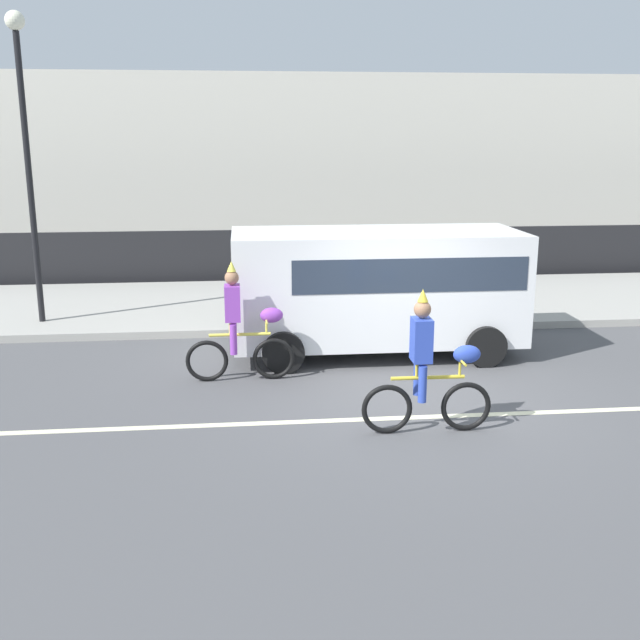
% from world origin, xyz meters
% --- Properties ---
extents(ground_plane, '(80.00, 80.00, 0.00)m').
position_xyz_m(ground_plane, '(0.00, 0.00, 0.00)').
color(ground_plane, '#4C4C4F').
extents(road_centre_line, '(36.00, 0.14, 0.01)m').
position_xyz_m(road_centre_line, '(0.00, -0.50, 0.00)').
color(road_centre_line, beige).
rests_on(road_centre_line, ground).
extents(sidewalk_curb, '(60.00, 5.00, 0.15)m').
position_xyz_m(sidewalk_curb, '(0.00, 6.50, 0.07)').
color(sidewalk_curb, '#9E9B93').
rests_on(sidewalk_curb, ground).
extents(fence_line, '(40.00, 0.08, 1.40)m').
position_xyz_m(fence_line, '(0.00, 9.40, 0.70)').
color(fence_line, black).
rests_on(fence_line, ground).
extents(building_backdrop, '(28.00, 8.00, 5.68)m').
position_xyz_m(building_backdrop, '(3.18, 18.00, 2.84)').
color(building_backdrop, beige).
rests_on(building_backdrop, ground).
extents(parade_cyclist_purple, '(1.72, 0.50, 1.92)m').
position_xyz_m(parade_cyclist_purple, '(-2.56, 1.39, 0.84)').
color(parade_cyclist_purple, black).
rests_on(parade_cyclist_purple, ground).
extents(parade_cyclist_cobalt, '(1.72, 0.50, 1.92)m').
position_xyz_m(parade_cyclist_cobalt, '(-0.14, -1.01, 0.84)').
color(parade_cyclist_cobalt, black).
rests_on(parade_cyclist_cobalt, ground).
extents(parked_van_white, '(5.00, 2.22, 2.18)m').
position_xyz_m(parked_van_white, '(-0.10, 2.70, 1.28)').
color(parked_van_white, white).
rests_on(parked_van_white, ground).
extents(street_lamp_post, '(0.36, 0.36, 5.86)m').
position_xyz_m(street_lamp_post, '(-6.54, 5.09, 3.99)').
color(street_lamp_post, black).
rests_on(street_lamp_post, sidewalk_curb).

